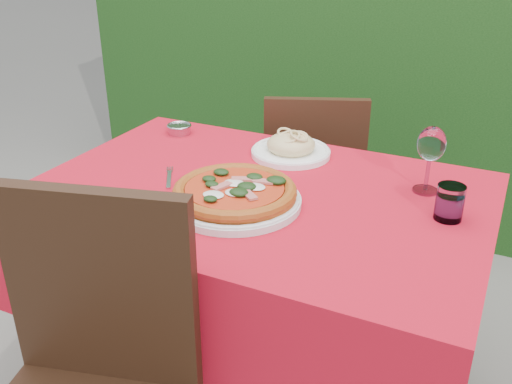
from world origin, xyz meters
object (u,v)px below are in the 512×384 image
at_px(chair_far, 312,180).
at_px(steel_ramekin, 179,130).
at_px(wine_glass, 431,147).
at_px(pizza_plate, 235,194).
at_px(water_glass, 449,204).
at_px(fork, 169,179).
at_px(chair_near, 89,382).
at_px(pasta_plate, 291,148).

height_order(chair_far, steel_ramekin, chair_far).
relative_size(chair_far, wine_glass, 4.48).
relative_size(pizza_plate, wine_glass, 1.86).
relative_size(wine_glass, steel_ramekin, 2.38).
xyz_separation_m(pizza_plate, wine_glass, (0.44, 0.30, 0.10)).
xyz_separation_m(water_glass, fork, (-0.77, -0.11, -0.04)).
xyz_separation_m(chair_near, pasta_plate, (0.08, 0.91, 0.23)).
height_order(chair_near, chair_far, chair_near).
xyz_separation_m(chair_far, pizza_plate, (0.07, -0.79, 0.29)).
relative_size(chair_near, fork, 5.66).
xyz_separation_m(pasta_plate, steel_ramekin, (-0.44, 0.02, -0.01)).
bearing_deg(steel_ramekin, water_glass, -14.48).
relative_size(wine_glass, fork, 1.14).
bearing_deg(chair_far, water_glass, 111.16).
bearing_deg(pasta_plate, fork, -126.10).
height_order(pizza_plate, water_glass, water_glass).
bearing_deg(chair_far, wine_glass, 114.14).
bearing_deg(fork, pizza_plate, -44.68).
bearing_deg(pizza_plate, wine_glass, 34.67).
distance_m(pasta_plate, fork, 0.41).
height_order(chair_near, fork, chair_near).
bearing_deg(steel_ramekin, wine_glass, -6.97).
xyz_separation_m(chair_near, pizza_plate, (0.08, 0.52, 0.24)).
bearing_deg(pasta_plate, wine_glass, -11.13).
xyz_separation_m(chair_far, wine_glass, (0.51, -0.49, 0.39)).
xyz_separation_m(pasta_plate, wine_glass, (0.44, -0.09, 0.11)).
relative_size(chair_far, steel_ramekin, 10.63).
relative_size(chair_near, pizza_plate, 2.68).
height_order(pasta_plate, wine_glass, wine_glass).
distance_m(chair_far, fork, 0.80).
bearing_deg(steel_ramekin, chair_near, -69.13).
xyz_separation_m(wine_glass, steel_ramekin, (-0.88, 0.11, -0.12)).
bearing_deg(fork, chair_near, -105.89).
relative_size(chair_far, pasta_plate, 3.35).
relative_size(fork, steel_ramekin, 2.09).
relative_size(pasta_plate, steel_ramekin, 3.17).
bearing_deg(chair_near, pasta_plate, 69.90).
height_order(pasta_plate, water_glass, water_glass).
bearing_deg(pizza_plate, chair_near, -98.98).
xyz_separation_m(pizza_plate, pasta_plate, (-0.00, 0.39, -0.00)).
xyz_separation_m(pizza_plate, water_glass, (0.52, 0.16, 0.01)).
xyz_separation_m(pasta_plate, fork, (-0.24, -0.33, -0.02)).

